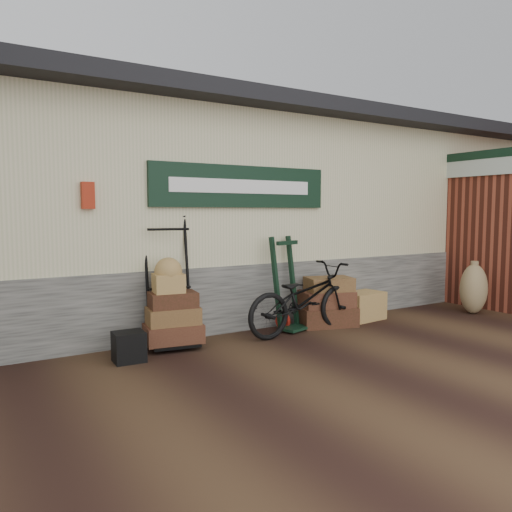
{
  "coord_description": "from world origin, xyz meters",
  "views": [
    {
      "loc": [
        -3.63,
        -4.79,
        1.62
      ],
      "look_at": [
        -0.13,
        0.9,
        1.02
      ],
      "focal_mm": 35.0,
      "sensor_mm": 36.0,
      "label": 1
    }
  ],
  "objects_px": {
    "suitcase_stack": "(327,301)",
    "bicycle": "(304,295)",
    "black_trunk": "(129,347)",
    "green_barrow": "(287,284)",
    "wicker_hamper": "(363,306)",
    "porter_trolley": "(169,279)"
  },
  "relations": [
    {
      "from": "green_barrow",
      "to": "bicycle",
      "type": "distance_m",
      "value": 0.33
    },
    {
      "from": "wicker_hamper",
      "to": "black_trunk",
      "type": "distance_m",
      "value": 3.65
    },
    {
      "from": "porter_trolley",
      "to": "wicker_hamper",
      "type": "bearing_deg",
      "value": 5.24
    },
    {
      "from": "suitcase_stack",
      "to": "porter_trolley",
      "type": "bearing_deg",
      "value": 174.89
    },
    {
      "from": "green_barrow",
      "to": "bicycle",
      "type": "relative_size",
      "value": 0.71
    },
    {
      "from": "green_barrow",
      "to": "bicycle",
      "type": "xyz_separation_m",
      "value": [
        0.08,
        -0.29,
        -0.12
      ]
    },
    {
      "from": "suitcase_stack",
      "to": "bicycle",
      "type": "relative_size",
      "value": 0.44
    },
    {
      "from": "suitcase_stack",
      "to": "black_trunk",
      "type": "relative_size",
      "value": 2.43
    },
    {
      "from": "suitcase_stack",
      "to": "bicycle",
      "type": "distance_m",
      "value": 0.61
    },
    {
      "from": "suitcase_stack",
      "to": "black_trunk",
      "type": "distance_m",
      "value": 2.94
    },
    {
      "from": "suitcase_stack",
      "to": "wicker_hamper",
      "type": "distance_m",
      "value": 0.73
    },
    {
      "from": "porter_trolley",
      "to": "wicker_hamper",
      "type": "height_order",
      "value": "porter_trolley"
    },
    {
      "from": "porter_trolley",
      "to": "green_barrow",
      "type": "bearing_deg",
      "value": 4.7
    },
    {
      "from": "green_barrow",
      "to": "black_trunk",
      "type": "distance_m",
      "value": 2.37
    },
    {
      "from": "suitcase_stack",
      "to": "wicker_hamper",
      "type": "relative_size",
      "value": 1.24
    },
    {
      "from": "green_barrow",
      "to": "wicker_hamper",
      "type": "xyz_separation_m",
      "value": [
        1.34,
        -0.07,
        -0.43
      ]
    },
    {
      "from": "black_trunk",
      "to": "bicycle",
      "type": "bearing_deg",
      "value": 0.29
    },
    {
      "from": "suitcase_stack",
      "to": "wicker_hamper",
      "type": "bearing_deg",
      "value": 1.85
    },
    {
      "from": "suitcase_stack",
      "to": "black_trunk",
      "type": "bearing_deg",
      "value": -175.74
    },
    {
      "from": "green_barrow",
      "to": "suitcase_stack",
      "type": "relative_size",
      "value": 1.61
    },
    {
      "from": "porter_trolley",
      "to": "suitcase_stack",
      "type": "height_order",
      "value": "porter_trolley"
    },
    {
      "from": "green_barrow",
      "to": "bicycle",
      "type": "height_order",
      "value": "green_barrow"
    }
  ]
}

